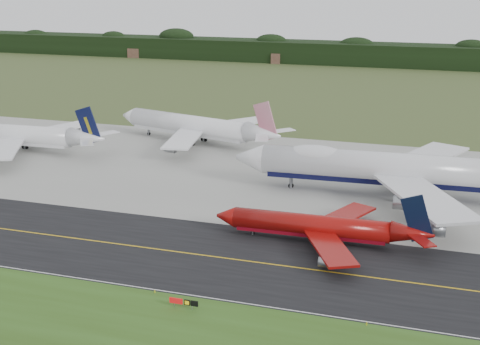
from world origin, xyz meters
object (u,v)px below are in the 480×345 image
jet_navy_gold (17,135)px  jet_star_tail (197,127)px  jet_ba_747 (394,169)px  jet_red_737 (322,227)px  taxiway_sign (184,302)px

jet_navy_gold → jet_star_tail: (46.04, 24.91, 0.38)m
jet_ba_747 → jet_red_737: bearing=-107.7°
jet_red_737 → jet_star_tail: jet_star_tail is taller
jet_navy_gold → jet_star_tail: jet_star_tail is taller
jet_red_737 → jet_navy_gold: jet_navy_gold is taller
jet_navy_gold → jet_star_tail: bearing=28.4°
jet_star_tail → taxiway_sign: 105.17m
taxiway_sign → jet_red_737: bearing=65.1°
jet_ba_747 → jet_star_tail: size_ratio=1.34×
jet_star_tail → taxiway_sign: (36.18, -98.67, -4.06)m
jet_ba_747 → jet_navy_gold: size_ratio=1.37×
jet_ba_747 → jet_star_tail: jet_ba_747 is taller
jet_red_737 → jet_navy_gold: size_ratio=0.74×
jet_ba_747 → jet_red_737: jet_ba_747 is taller
taxiway_sign → jet_ba_747: bearing=68.6°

